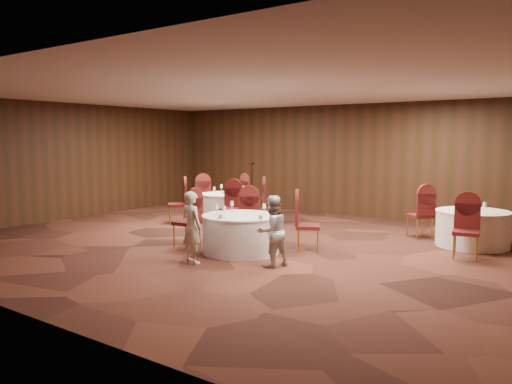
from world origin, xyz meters
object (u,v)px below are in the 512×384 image
Objects in this scene: mic_stand at (252,199)px; woman_a at (192,227)px; table_right at (472,228)px; table_main at (241,233)px; table_left at (226,207)px; woman_b at (272,231)px.

woman_a is at bearing -64.81° from mic_stand.
table_right is 5.78m from woman_a.
table_main is 1.18× the size of woman_a.
table_left is (-2.65, 2.88, 0.00)m from table_main.
table_main is 1.22× the size of woman_b.
mic_stand is at bearing 94.65° from table_left.
mic_stand reaches higher than table_main.
woman_b reaches higher than table_main.
mic_stand is at bearing -120.01° from woman_b.
mic_stand is at bearing 170.75° from table_right.
table_left is 5.08m from woman_b.
table_right is 1.18× the size of woman_b.
woman_b is at bearing -123.42° from table_right.
mic_stand is at bearing -51.85° from woman_a.
woman_a reaches higher than table_main.
table_main and table_left have the same top height.
woman_a is at bearing -43.98° from woman_b.
mic_stand is 1.19× the size of woman_a.
woman_b is at bearing -27.43° from table_main.
woman_b is (3.84, -4.79, 0.18)m from mic_stand.
table_left and table_right have the same top height.
table_main and table_right have the same top height.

